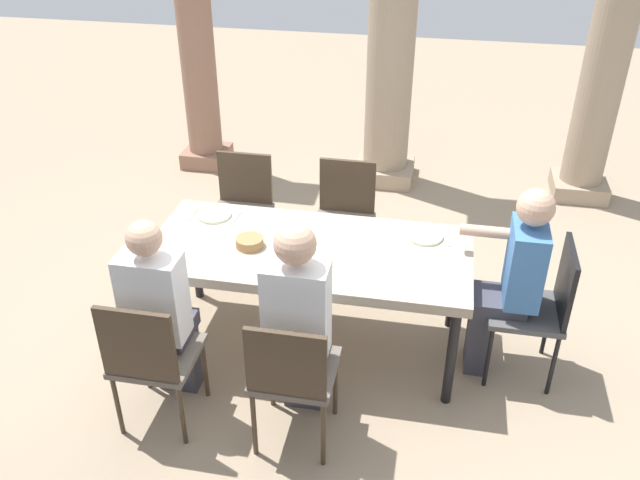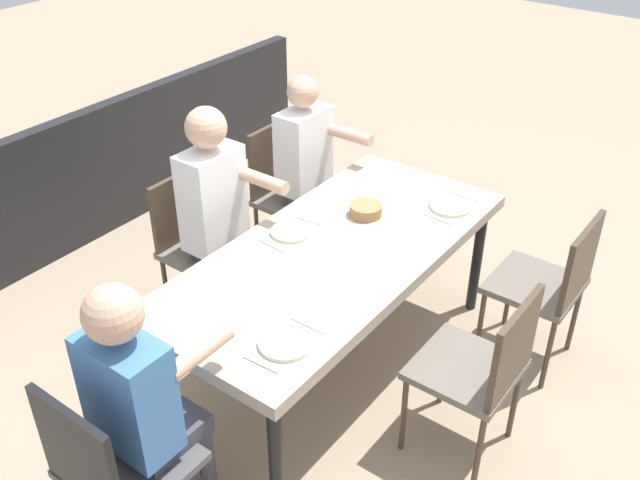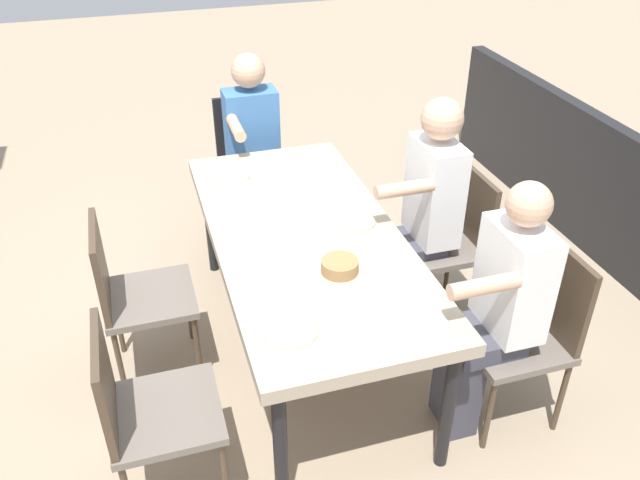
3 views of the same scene
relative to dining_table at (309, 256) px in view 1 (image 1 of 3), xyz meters
The scene contains 23 objects.
ground_plane 0.70m from the dining_table, ahead, with size 16.00×16.00×0.00m, color gray.
dining_table is the anchor object (origin of this frame).
chair_west_north 1.13m from the dining_table, 129.15° to the left, with size 0.44×0.44×0.90m.
chair_west_south 1.14m from the dining_table, 129.01° to the right, with size 0.44×0.44×0.91m.
chair_mid_north 0.89m from the dining_table, 84.49° to the left, with size 0.44×0.44×0.91m.
chair_mid_south 0.89m from the dining_table, 84.48° to the right, with size 0.44×0.44×0.90m.
chair_head_east 1.43m from the dining_table, ahead, with size 0.44×0.44×0.93m.
diner_woman_green 0.68m from the dining_table, 83.12° to the right, with size 0.35×0.50×1.35m.
diner_man_white 1.22m from the dining_table, ahead, with size 0.50×0.35×1.28m.
diner_guest_third 0.98m from the dining_table, 136.66° to the right, with size 0.35×0.49×1.28m.
stone_column_near 3.16m from the dining_table, 121.97° to the left, with size 0.44×0.44×2.87m.
stone_column_centre 2.74m from the dining_table, 85.32° to the left, with size 0.56×0.56×3.04m.
stone_column_far 3.41m from the dining_table, 51.77° to the left, with size 0.49×0.49×2.96m.
plate_0 0.76m from the dining_table, 159.31° to the left, with size 0.23×0.23×0.02m.
fork_0 0.90m from the dining_table, 162.70° to the left, with size 0.02×0.17×0.01m, color silver.
spoon_0 0.62m from the dining_table, 154.37° to the left, with size 0.02×0.17×0.01m, color silver.
plate_1 0.27m from the dining_table, 87.22° to the right, with size 0.21×0.21×0.02m.
fork_1 0.30m from the dining_table, 117.75° to the right, with size 0.02×0.17×0.01m, color silver.
spoon_1 0.31m from the dining_table, 58.07° to the right, with size 0.02×0.17×0.01m, color silver.
plate_2 0.74m from the dining_table, 20.19° to the left, with size 0.23×0.23×0.02m.
fork_2 0.60m from the dining_table, 25.13° to the left, with size 0.02×0.17×0.01m, color silver.
spoon_2 0.88m from the dining_table, 16.82° to the left, with size 0.02×0.17×0.01m, color silver.
bread_basket 0.38m from the dining_table, behind, with size 0.17×0.17×0.06m, color #9E7547.
Camera 1 is at (0.73, -3.44, 2.97)m, focal length 37.76 mm.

